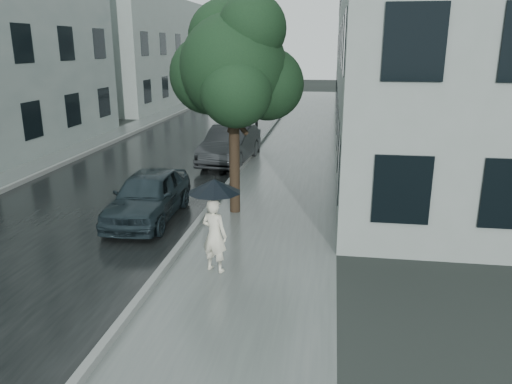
% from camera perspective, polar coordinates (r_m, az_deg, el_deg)
% --- Properties ---
extents(ground, '(120.00, 120.00, 0.00)m').
position_cam_1_polar(ground, '(10.25, -2.23, -9.90)').
color(ground, black).
rests_on(ground, ground).
extents(sidewalk, '(3.50, 60.00, 0.01)m').
position_cam_1_polar(sidewalk, '(21.55, 4.44, 4.26)').
color(sidewalk, slate).
rests_on(sidewalk, ground).
extents(kerb_near, '(0.15, 60.00, 0.15)m').
position_cam_1_polar(kerb_near, '(21.74, -0.37, 4.61)').
color(kerb_near, slate).
rests_on(kerb_near, ground).
extents(asphalt_road, '(6.85, 60.00, 0.00)m').
position_cam_1_polar(asphalt_road, '(22.56, -9.22, 4.65)').
color(asphalt_road, black).
rests_on(asphalt_road, ground).
extents(kerb_far, '(0.15, 60.00, 0.15)m').
position_cam_1_polar(kerb_far, '(23.84, -17.29, 4.93)').
color(kerb_far, slate).
rests_on(kerb_far, ground).
extents(sidewalk_far, '(1.70, 60.00, 0.01)m').
position_cam_1_polar(sidewalk_far, '(24.27, -19.25, 4.77)').
color(sidewalk_far, '#4C5451').
rests_on(sidewalk_far, ground).
extents(building_near, '(7.02, 36.00, 9.00)m').
position_cam_1_polar(building_near, '(28.75, 16.71, 15.74)').
color(building_near, gray).
rests_on(building_near, ground).
extents(building_far_b, '(7.02, 18.00, 8.00)m').
position_cam_1_polar(building_far_b, '(41.99, -13.54, 15.32)').
color(building_far_b, gray).
rests_on(building_far_b, ground).
extents(pedestrian, '(0.67, 0.56, 1.57)m').
position_cam_1_polar(pedestrian, '(10.32, -4.78, -4.94)').
color(pedestrian, beige).
rests_on(pedestrian, sidewalk).
extents(umbrella, '(1.42, 1.42, 1.12)m').
position_cam_1_polar(umbrella, '(9.93, -4.80, 0.72)').
color(umbrella, black).
rests_on(umbrella, ground).
extents(street_tree, '(3.68, 3.35, 5.81)m').
position_cam_1_polar(street_tree, '(13.57, -2.52, 14.20)').
color(street_tree, '#332619').
rests_on(street_tree, ground).
extents(lamp_post, '(0.82, 0.48, 4.97)m').
position_cam_1_polar(lamp_post, '(21.68, -0.30, 12.00)').
color(lamp_post, black).
rests_on(lamp_post, ground).
extents(car_near, '(1.65, 3.92, 1.32)m').
position_cam_1_polar(car_near, '(13.70, -12.22, -0.37)').
color(car_near, '#1A262C').
rests_on(car_near, ground).
extents(car_far, '(1.87, 4.51, 1.45)m').
position_cam_1_polar(car_far, '(19.98, -2.97, 5.45)').
color(car_far, '#232628').
rests_on(car_far, ground).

